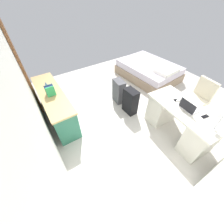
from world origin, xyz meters
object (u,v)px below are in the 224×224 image
object	(u,v)px
suitcase_black	(130,101)
computer_mouse	(178,100)
bed	(148,71)
desk	(180,121)
cell_phone_near_laptop	(205,116)
office_chair	(196,101)
laptop	(188,107)
credenza	(56,106)
suitcase_spare_grey	(119,91)
figurine_small	(46,84)
cell_phone_by_mouse	(177,100)
desk_lamp	(220,116)

from	to	relation	value
suitcase_black	computer_mouse	bearing A→B (deg)	-152.95
bed	suitcase_black	world-z (taller)	suitcase_black
desk	computer_mouse	bearing A→B (deg)	-14.92
bed	cell_phone_near_laptop	size ratio (longest dim) A/B	14.65
office_chair	laptop	xyz separation A→B (m)	(-0.22, 0.84, 0.37)
office_chair	laptop	world-z (taller)	laptop
computer_mouse	cell_phone_near_laptop	xyz separation A→B (m)	(-0.54, -0.03, -0.01)
credenza	suitcase_spare_grey	world-z (taller)	credenza
suitcase_black	figurine_small	distance (m)	1.99
suitcase_spare_grey	laptop	world-z (taller)	laptop
office_chair	cell_phone_by_mouse	xyz separation A→B (m)	(0.06, 0.77, 0.33)
desk	suitcase_spare_grey	world-z (taller)	desk
cell_phone_near_laptop	laptop	bearing A→B (deg)	30.16
computer_mouse	desk	bearing A→B (deg)	169.82
bed	office_chair	bearing A→B (deg)	169.30
bed	computer_mouse	distance (m)	2.26
suitcase_black	cell_phone_by_mouse	xyz separation A→B (m)	(-0.85, -0.47, 0.42)
desk	computer_mouse	world-z (taller)	computer_mouse
office_chair	suitcase_spare_grey	xyz separation A→B (m)	(1.42, 1.22, -0.10)
computer_mouse	cell_phone_by_mouse	world-z (taller)	computer_mouse
office_chair	figurine_small	size ratio (longest dim) A/B	8.55
desk	figurine_small	bearing A→B (deg)	42.01
computer_mouse	cell_phone_near_laptop	world-z (taller)	computer_mouse
bed	figurine_small	size ratio (longest dim) A/B	18.12
laptop	cell_phone_by_mouse	bearing A→B (deg)	-13.25
office_chair	desk_lamp	distance (m)	1.27
desk	bed	distance (m)	2.43
office_chair	bed	world-z (taller)	office_chair
office_chair	suitcase_black	distance (m)	1.54
office_chair	suitcase_spare_grey	bearing A→B (deg)	40.65
desk	cell_phone_near_laptop	size ratio (longest dim) A/B	10.95
desk	bed	bearing A→B (deg)	-29.56
desk	figurine_small	xyz separation A→B (m)	(2.21, 1.99, 0.41)
bed	computer_mouse	world-z (taller)	computer_mouse
office_chair	desk_lamp	size ratio (longest dim) A/B	2.72
credenza	cell_phone_near_laptop	size ratio (longest dim) A/B	13.24
credenza	bed	world-z (taller)	credenza
credenza	figurine_small	size ratio (longest dim) A/B	16.36
cell_phone_near_laptop	desk_lamp	distance (m)	0.35
credenza	laptop	size ratio (longest dim) A/B	5.50
suitcase_black	figurine_small	bearing A→B (deg)	54.07
computer_mouse	cell_phone_by_mouse	distance (m)	0.02
desk_lamp	figurine_small	bearing A→B (deg)	35.59
suitcase_black	cell_phone_by_mouse	world-z (taller)	cell_phone_by_mouse
office_chair	desk_lamp	xyz separation A→B (m)	(-0.70, 0.88, 0.58)
office_chair	laptop	bearing A→B (deg)	104.83
credenza	figurine_small	distance (m)	0.52
laptop	desk_lamp	xyz separation A→B (m)	(-0.48, 0.04, 0.21)
desk	suitcase_black	xyz separation A→B (m)	(1.10, 0.41, -0.06)
laptop	figurine_small	size ratio (longest dim) A/B	2.97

